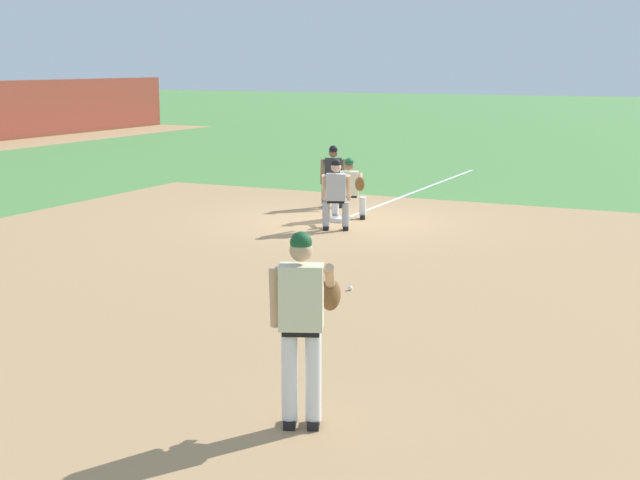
{
  "coord_description": "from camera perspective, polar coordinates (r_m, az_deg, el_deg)",
  "views": [
    {
      "loc": [
        -17.22,
        -7.76,
        3.33
      ],
      "look_at": [
        -7.18,
        -2.98,
        1.13
      ],
      "focal_mm": 50.0,
      "sensor_mm": 36.0,
      "label": 1
    }
  ],
  "objects": [
    {
      "name": "first_baseman",
      "position": [
        19.34,
        1.92,
        3.48
      ],
      "size": [
        0.85,
        0.96,
        1.34
      ],
      "color": "black",
      "rests_on": "ground"
    },
    {
      "name": "baserunner",
      "position": [
        18.02,
        1.03,
        3.11
      ],
      "size": [
        0.58,
        0.67,
        1.46
      ],
      "color": "black",
      "rests_on": "ground"
    },
    {
      "name": "ground_plane",
      "position": [
        19.18,
        1.2,
        1.21
      ],
      "size": [
        160.0,
        160.0,
        0.0
      ],
      "primitive_type": "plane",
      "color": "#518942"
    },
    {
      "name": "infield_dirt_patch",
      "position": [
        13.75,
        0.48,
        -2.8
      ],
      "size": [
        18.0,
        18.0,
        0.01
      ],
      "primitive_type": "cube",
      "color": "tan",
      "rests_on": "ground"
    },
    {
      "name": "umpire",
      "position": [
        20.97,
        0.85,
        4.26
      ],
      "size": [
        0.59,
        0.67,
        1.46
      ],
      "color": "black",
      "rests_on": "ground"
    },
    {
      "name": "pitcher",
      "position": [
        8.16,
        -1.08,
        -4.97
      ],
      "size": [
        0.82,
        0.6,
        1.86
      ],
      "color": "black",
      "rests_on": "ground"
    },
    {
      "name": "foul_line_stripe",
      "position": [
        23.94,
        6.32,
        3.17
      ],
      "size": [
        10.37,
        0.1,
        0.0
      ],
      "primitive_type": "cube",
      "color": "white",
      "rests_on": "ground"
    },
    {
      "name": "first_base_bag",
      "position": [
        19.17,
        1.2,
        1.34
      ],
      "size": [
        0.38,
        0.38,
        0.09
      ],
      "primitive_type": "cube",
      "color": "white",
      "rests_on": "ground"
    },
    {
      "name": "baseball",
      "position": [
        13.32,
        1.95,
        -3.11
      ],
      "size": [
        0.07,
        0.07,
        0.07
      ],
      "primitive_type": "sphere",
      "color": "white",
      "rests_on": "ground"
    }
  ]
}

